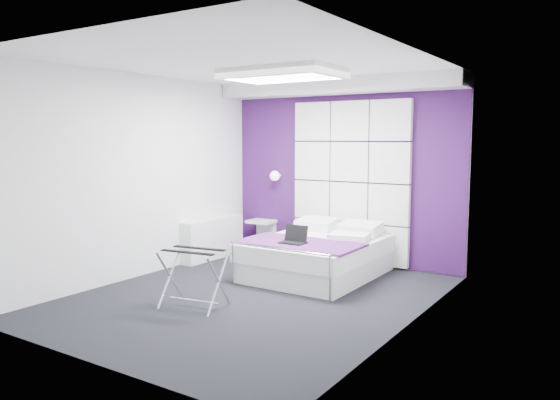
% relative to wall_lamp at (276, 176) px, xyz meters
% --- Properties ---
extents(floor, '(4.40, 4.40, 0.00)m').
position_rel_wall_lamp_xyz_m(floor, '(1.05, -2.06, -1.22)').
color(floor, black).
rests_on(floor, ground).
extents(ceiling, '(4.40, 4.40, 0.00)m').
position_rel_wall_lamp_xyz_m(ceiling, '(1.05, -2.06, 1.38)').
color(ceiling, white).
rests_on(ceiling, wall_back).
extents(wall_back, '(3.60, 0.00, 3.60)m').
position_rel_wall_lamp_xyz_m(wall_back, '(1.05, 0.14, 0.08)').
color(wall_back, silver).
rests_on(wall_back, floor).
extents(wall_left, '(0.00, 4.40, 4.40)m').
position_rel_wall_lamp_xyz_m(wall_left, '(-0.75, -2.06, 0.08)').
color(wall_left, silver).
rests_on(wall_left, floor).
extents(wall_right, '(0.00, 4.40, 4.40)m').
position_rel_wall_lamp_xyz_m(wall_right, '(2.85, -2.06, 0.08)').
color(wall_right, silver).
rests_on(wall_right, floor).
extents(accent_wall, '(3.58, 0.02, 2.58)m').
position_rel_wall_lamp_xyz_m(accent_wall, '(1.05, 0.13, 0.08)').
color(accent_wall, '#371048').
rests_on(accent_wall, wall_back).
extents(soffit, '(3.58, 0.50, 0.20)m').
position_rel_wall_lamp_xyz_m(soffit, '(1.05, -0.11, 1.28)').
color(soffit, silver).
rests_on(soffit, wall_back).
extents(headboard, '(1.80, 0.08, 2.30)m').
position_rel_wall_lamp_xyz_m(headboard, '(1.20, 0.08, -0.05)').
color(headboard, silver).
rests_on(headboard, wall_back).
extents(skylight, '(1.36, 0.86, 0.12)m').
position_rel_wall_lamp_xyz_m(skylight, '(1.05, -1.46, 1.33)').
color(skylight, white).
rests_on(skylight, ceiling).
extents(wall_lamp, '(0.15, 0.15, 0.15)m').
position_rel_wall_lamp_xyz_m(wall_lamp, '(0.00, 0.00, 0.00)').
color(wall_lamp, white).
rests_on(wall_lamp, wall_back).
extents(radiator, '(0.22, 1.20, 0.60)m').
position_rel_wall_lamp_xyz_m(radiator, '(-0.64, -0.76, -0.92)').
color(radiator, silver).
rests_on(radiator, floor).
extents(bed, '(1.51, 1.82, 0.65)m').
position_rel_wall_lamp_xyz_m(bed, '(1.18, -0.83, -0.95)').
color(bed, silver).
rests_on(bed, floor).
extents(nightstand, '(0.40, 0.31, 0.04)m').
position_rel_wall_lamp_xyz_m(nightstand, '(-0.26, -0.04, -0.73)').
color(nightstand, silver).
rests_on(nightstand, wall_back).
extents(luggage_rack, '(0.63, 0.46, 0.62)m').
position_rel_wall_lamp_xyz_m(luggage_rack, '(0.74, -2.71, -0.91)').
color(luggage_rack, silver).
rests_on(luggage_rack, floor).
extents(laptop, '(0.31, 0.22, 0.22)m').
position_rel_wall_lamp_xyz_m(laptop, '(1.15, -1.34, -0.66)').
color(laptop, black).
rests_on(laptop, bed).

